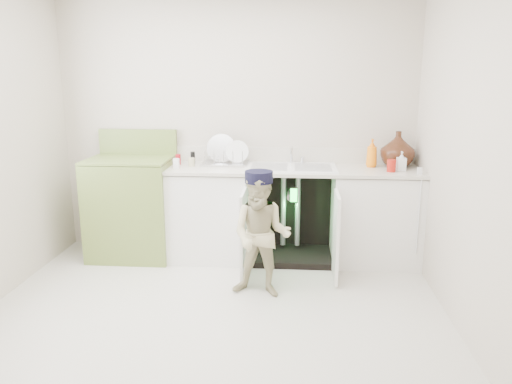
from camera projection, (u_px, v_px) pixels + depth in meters
ground at (215, 313)px, 3.77m from camera, size 3.50×3.50×0.00m
room_shell at (211, 149)px, 3.48m from camera, size 6.00×5.50×1.26m
counter_run at (294, 211)px, 4.79m from camera, size 2.44×1.02×1.23m
avocado_stove at (133, 206)px, 4.88m from camera, size 0.78×0.65×1.22m
repair_worker at (261, 234)px, 3.97m from camera, size 0.56×0.74×1.03m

